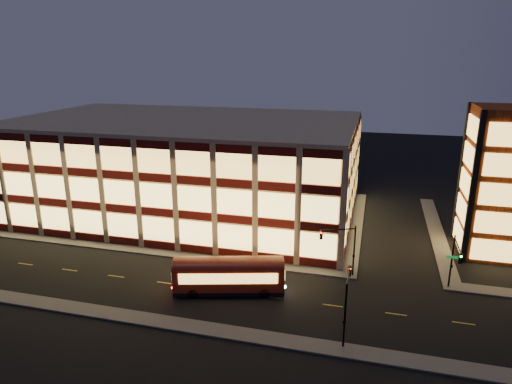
# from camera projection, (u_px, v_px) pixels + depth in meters

# --- Properties ---
(ground) EXTENTS (200.00, 200.00, 0.00)m
(ground) POSITION_uv_depth(u_px,v_px,m) (157.00, 256.00, 55.90)
(ground) COLOR black
(ground) RESTS_ON ground
(sidewalk_office_south) EXTENTS (54.00, 2.00, 0.15)m
(sidewalk_office_south) POSITION_uv_depth(u_px,v_px,m) (139.00, 250.00, 57.54)
(sidewalk_office_south) COLOR #514F4C
(sidewalk_office_south) RESTS_ON ground
(sidewalk_office_east) EXTENTS (2.00, 30.00, 0.15)m
(sidewalk_office_east) POSITION_uv_depth(u_px,v_px,m) (356.00, 225.00, 65.96)
(sidewalk_office_east) COLOR #514F4C
(sidewalk_office_east) RESTS_ON ground
(sidewalk_tower_west) EXTENTS (2.00, 30.00, 0.15)m
(sidewalk_tower_west) POSITION_uv_depth(u_px,v_px,m) (436.00, 232.00, 63.26)
(sidewalk_tower_west) COLOR #514F4C
(sidewalk_tower_west) RESTS_ON ground
(sidewalk_near) EXTENTS (100.00, 2.00, 0.15)m
(sidewalk_near) POSITION_uv_depth(u_px,v_px,m) (95.00, 311.00, 43.86)
(sidewalk_near) COLOR #514F4C
(sidewalk_near) RESTS_ON ground
(office_building) EXTENTS (50.45, 30.45, 14.50)m
(office_building) POSITION_uv_depth(u_px,v_px,m) (187.00, 166.00, 70.12)
(office_building) COLOR tan
(office_building) RESTS_ON ground
(stair_tower) EXTENTS (8.60, 8.60, 18.00)m
(stair_tower) POSITION_uv_depth(u_px,v_px,m) (502.00, 183.00, 54.53)
(stair_tower) COLOR #8C3814
(stair_tower) RESTS_ON ground
(traffic_signal_far) EXTENTS (3.79, 1.87, 6.00)m
(traffic_signal_far) POSITION_uv_depth(u_px,v_px,m) (342.00, 243.00, 49.47)
(traffic_signal_far) COLOR black
(traffic_signal_far) RESTS_ON ground
(traffic_signal_right) EXTENTS (1.20, 4.37, 6.00)m
(traffic_signal_right) POSITION_uv_depth(u_px,v_px,m) (455.00, 258.00, 45.92)
(traffic_signal_right) COLOR black
(traffic_signal_right) RESTS_ON ground
(traffic_signal_near) EXTENTS (0.32, 4.45, 6.00)m
(traffic_signal_near) POSITION_uv_depth(u_px,v_px,m) (347.00, 296.00, 38.74)
(traffic_signal_near) COLOR black
(traffic_signal_near) RESTS_ON ground
(trolley_bus) EXTENTS (11.66, 5.78, 3.83)m
(trolley_bus) POSITION_uv_depth(u_px,v_px,m) (229.00, 273.00, 46.95)
(trolley_bus) COLOR #961B08
(trolley_bus) RESTS_ON ground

